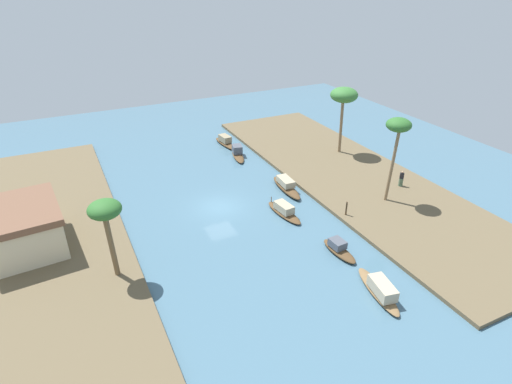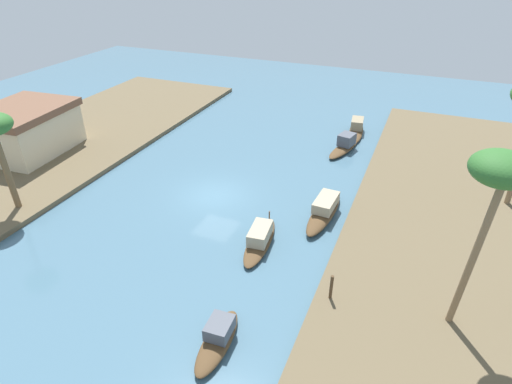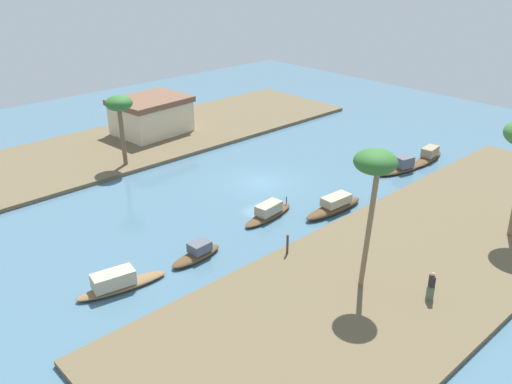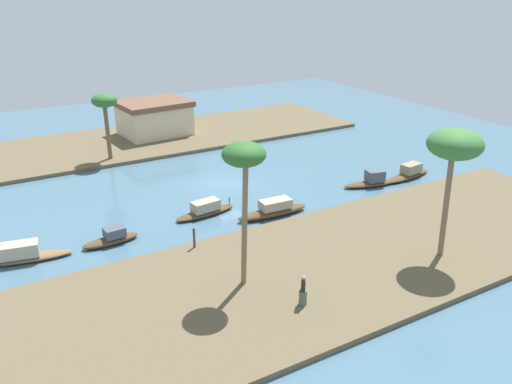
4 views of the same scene
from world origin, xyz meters
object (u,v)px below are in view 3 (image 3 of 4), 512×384
(person_on_near_bank, at_px, (431,289))
(mooring_post, at_px, (287,244))
(riverside_building, at_px, (151,115))
(palm_tree_right_tall, at_px, (119,107))
(sampan_near_left_bank, at_px, (334,206))
(sampan_foreground, at_px, (118,283))
(sampan_downstream_large, at_px, (268,212))
(sampan_midstream, at_px, (402,167))
(sampan_upstream_small, at_px, (197,253))
(palm_tree_left_near, at_px, (375,168))
(sampan_open_hull, at_px, (428,156))

(person_on_near_bank, distance_m, mooring_post, 8.29)
(riverside_building, bearing_deg, palm_tree_right_tall, -143.25)
(sampan_near_left_bank, xyz_separation_m, sampan_foreground, (-15.58, 1.87, 0.02))
(sampan_downstream_large, distance_m, riverside_building, 20.33)
(sampan_midstream, relative_size, palm_tree_right_tall, 0.79)
(mooring_post, bearing_deg, sampan_upstream_small, 137.92)
(person_on_near_bank, xyz_separation_m, riverside_building, (4.41, 32.37, 1.10))
(sampan_midstream, bearing_deg, mooring_post, -156.78)
(palm_tree_left_near, bearing_deg, sampan_downstream_large, 77.07)
(sampan_downstream_large, distance_m, mooring_post, 5.27)
(riverside_building, bearing_deg, sampan_midstream, -70.48)
(sampan_open_hull, height_order, sampan_midstream, sampan_midstream)
(mooring_post, xyz_separation_m, palm_tree_left_near, (0.61, -5.01, 6.11))
(sampan_near_left_bank, xyz_separation_m, mooring_post, (-6.71, -2.00, 0.49))
(sampan_near_left_bank, distance_m, sampan_foreground, 15.69)
(sampan_near_left_bank, height_order, palm_tree_right_tall, palm_tree_right_tall)
(sampan_near_left_bank, bearing_deg, palm_tree_left_near, -127.96)
(sampan_downstream_large, xyz_separation_m, palm_tree_right_tall, (-2.40, 14.45, 4.78))
(sampan_downstream_large, xyz_separation_m, riverside_building, (3.76, 19.91, 1.65))
(palm_tree_right_tall, distance_m, riverside_building, 8.80)
(palm_tree_left_near, relative_size, palm_tree_right_tall, 1.33)
(sampan_upstream_small, relative_size, person_on_near_bank, 2.25)
(sampan_near_left_bank, relative_size, sampan_upstream_small, 1.48)
(sampan_foreground, relative_size, palm_tree_left_near, 0.66)
(mooring_post, relative_size, riverside_building, 0.17)
(sampan_midstream, bearing_deg, sampan_foreground, -169.12)
(sampan_open_hull, distance_m, person_on_near_bank, 20.86)
(sampan_downstream_large, xyz_separation_m, person_on_near_bank, (-0.65, -12.46, 0.55))
(sampan_upstream_small, height_order, palm_tree_left_near, palm_tree_left_near)
(mooring_post, bearing_deg, sampan_open_hull, 7.80)
(sampan_near_left_bank, xyz_separation_m, palm_tree_left_near, (-6.09, -7.01, 6.60))
(sampan_upstream_small, height_order, sampan_midstream, sampan_midstream)
(sampan_midstream, bearing_deg, person_on_near_bank, -129.18)
(sampan_upstream_small, relative_size, riverside_building, 0.50)
(sampan_open_hull, xyz_separation_m, sampan_upstream_small, (-23.91, 0.79, -0.04))
(sampan_upstream_small, height_order, palm_tree_right_tall, palm_tree_right_tall)
(person_on_near_bank, bearing_deg, sampan_near_left_bank, 12.64)
(palm_tree_right_tall, bearing_deg, sampan_near_left_bank, -69.49)
(sampan_open_hull, relative_size, sampan_midstream, 1.14)
(sampan_foreground, bearing_deg, sampan_upstream_small, 6.72)
(palm_tree_right_tall, bearing_deg, sampan_open_hull, -39.48)
(sampan_foreground, height_order, riverside_building, riverside_building)
(sampan_upstream_small, height_order, mooring_post, mooring_post)
(sampan_midstream, height_order, mooring_post, mooring_post)
(sampan_open_hull, relative_size, sampan_near_left_bank, 0.98)
(sampan_open_hull, height_order, sampan_near_left_bank, same)
(sampan_midstream, height_order, palm_tree_left_near, palm_tree_left_near)
(palm_tree_left_near, xyz_separation_m, palm_tree_right_tall, (-0.23, 23.91, -1.87))
(palm_tree_right_tall, bearing_deg, sampan_foreground, -121.64)
(sampan_near_left_bank, relative_size, person_on_near_bank, 3.34)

